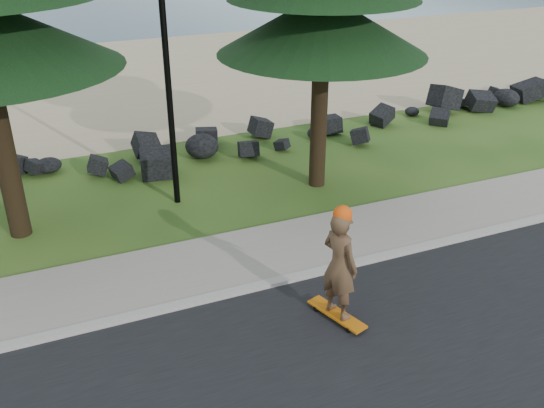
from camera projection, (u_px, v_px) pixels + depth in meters
name	position (u px, v px, depth m)	size (l,w,h in m)	color
ground	(220.00, 269.00, 11.79)	(160.00, 160.00, 0.00)	#244716
kerb	(236.00, 292.00, 11.03)	(160.00, 0.20, 0.10)	#ACA49B
sidewalk	(217.00, 262.00, 11.94)	(160.00, 2.00, 0.08)	gray
beach_sand	(103.00, 82.00, 23.71)	(160.00, 15.00, 0.01)	tan
seawall_boulders	(155.00, 165.00, 16.40)	(60.00, 2.40, 1.10)	black
lamp_post	(163.00, 24.00, 12.56)	(0.25, 0.14, 8.14)	black
skateboarder	(340.00, 266.00, 9.90)	(0.66, 1.20, 2.17)	#C9650B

